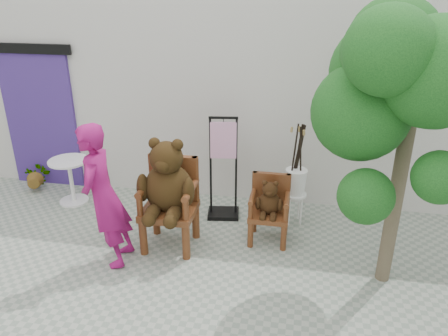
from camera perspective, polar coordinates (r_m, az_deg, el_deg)
name	(u,v)px	position (r m, az deg, el deg)	size (l,w,h in m)	color
ground_plane	(179,305)	(4.93, -5.90, -17.33)	(60.00, 60.00, 0.00)	gray
back_wall	(229,97)	(6.98, 0.67, 9.23)	(9.00, 1.00, 3.00)	beige
doorway	(41,117)	(7.69, -22.81, 6.16)	(1.40, 0.11, 2.33)	#402777
chair_big	(168,188)	(5.47, -7.29, -2.58)	(0.72, 0.78, 1.48)	#4D2510
chair_small	(270,204)	(5.71, 5.97, -4.66)	(0.51, 0.48, 0.89)	#4D2510
person	(104,197)	(5.29, -15.42, -3.66)	(0.64, 0.42, 1.76)	#94125C
cafe_table	(71,176)	(7.09, -19.40, -0.99)	(0.60, 0.60, 0.70)	white
display_stand	(223,180)	(6.23, -0.08, -1.51)	(0.49, 0.41, 1.51)	black
stool_bucket	(296,181)	(6.12, 9.38, -1.71)	(0.32, 0.32, 1.45)	white
tree	(401,78)	(4.57, 22.11, 10.81)	(1.88, 1.83, 3.09)	#4A3E2C
potted_plant	(37,176)	(7.85, -23.29, -0.97)	(0.40, 0.35, 0.45)	#103D14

